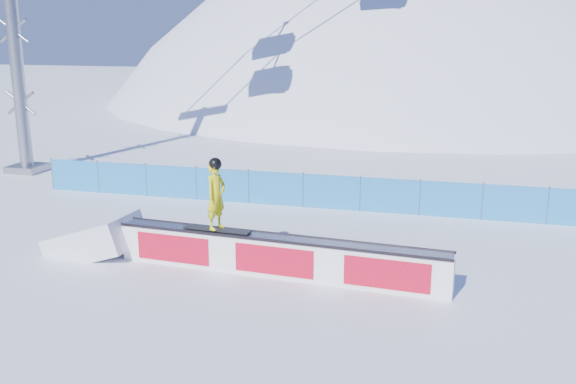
# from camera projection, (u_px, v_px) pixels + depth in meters

# --- Properties ---
(ground) EXTENTS (160.00, 160.00, 0.00)m
(ground) POSITION_uv_depth(u_px,v_px,m) (300.00, 251.00, 18.04)
(ground) COLOR white
(ground) RESTS_ON ground
(snow_hill) EXTENTS (64.00, 64.00, 64.00)m
(snow_hill) POSITION_uv_depth(u_px,v_px,m) (402.00, 286.00, 61.84)
(snow_hill) COLOR white
(snow_hill) RESTS_ON ground
(safety_fence) EXTENTS (22.05, 0.05, 1.30)m
(safety_fence) POSITION_uv_depth(u_px,v_px,m) (331.00, 192.00, 22.10)
(safety_fence) COLOR #217AC5
(safety_fence) RESTS_ON ground
(rail_box) EXTENTS (8.69, 1.20, 1.04)m
(rail_box) POSITION_uv_depth(u_px,v_px,m) (278.00, 256.00, 16.15)
(rail_box) COLOR white
(rail_box) RESTS_ON ground
(snow_ramp) EXTENTS (2.65, 1.77, 1.59)m
(snow_ramp) POSITION_uv_depth(u_px,v_px,m) (96.00, 252.00, 17.96)
(snow_ramp) COLOR white
(snow_ramp) RESTS_ON ground
(snowboarder) EXTENTS (1.84, 0.74, 1.90)m
(snowboarder) POSITION_uv_depth(u_px,v_px,m) (216.00, 195.00, 16.31)
(snowboarder) COLOR black
(snowboarder) RESTS_ON rail_box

